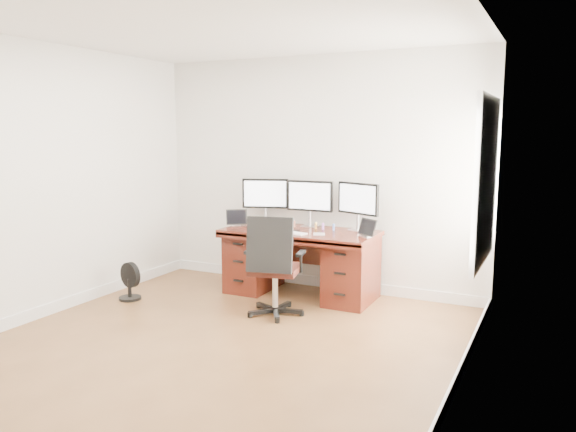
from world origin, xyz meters
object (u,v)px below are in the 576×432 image
at_px(desk, 301,260).
at_px(monitor_center, 310,198).
at_px(floor_fan, 129,282).
at_px(keyboard, 294,233).
at_px(office_chair, 274,283).

height_order(desk, monitor_center, monitor_center).
height_order(desk, floor_fan, desk).
bearing_deg(desk, monitor_center, 89.99).
bearing_deg(desk, keyboard, -82.42).
bearing_deg(keyboard, office_chair, -73.00).
xyz_separation_m(desk, office_chair, (0.07, -0.78, -0.06)).
xyz_separation_m(desk, floor_fan, (-1.62, -0.99, -0.20)).
relative_size(office_chair, floor_fan, 2.48).
distance_m(office_chair, monitor_center, 1.27).
height_order(desk, office_chair, office_chair).
xyz_separation_m(floor_fan, keyboard, (1.65, 0.74, 0.56)).
distance_m(desk, office_chair, 0.79).
height_order(office_chair, keyboard, office_chair).
bearing_deg(keyboard, monitor_center, 107.46).
xyz_separation_m(office_chair, monitor_center, (-0.07, 1.02, 0.75)).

